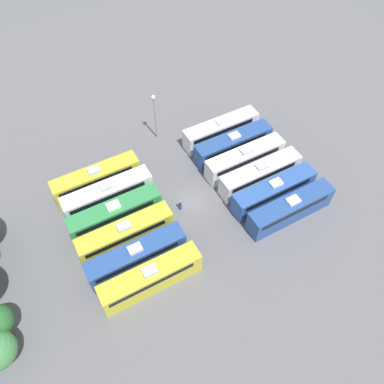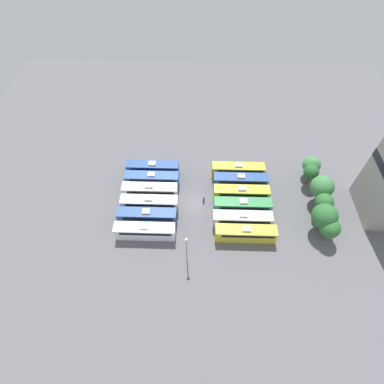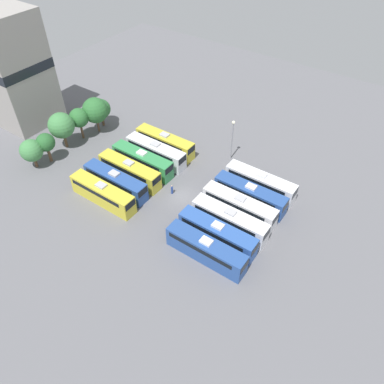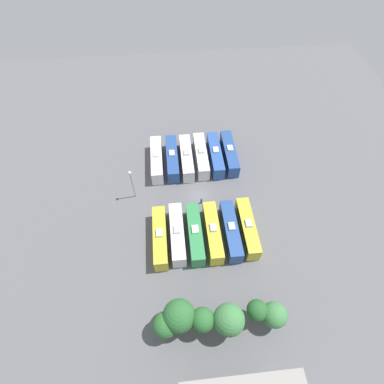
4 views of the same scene
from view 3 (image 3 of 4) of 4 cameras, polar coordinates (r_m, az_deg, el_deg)
The scene contains 22 objects.
ground_plane at distance 60.75m, azimuth -1.48°, elevation -0.65°, with size 115.45×115.45×0.00m, color slate.
bus_0 at distance 51.13m, azimuth 2.10°, elevation -8.69°, with size 2.47×11.78×3.66m.
bus_1 at distance 52.98m, azimuth 3.85°, elevation -6.32°, with size 2.47×11.78×3.66m.
bus_2 at distance 54.85m, azimuth 5.72°, elevation -4.26°, with size 2.47×11.78×3.66m.
bus_3 at distance 57.01m, azimuth 7.20°, elevation -2.13°, with size 2.47×11.78×3.66m.
bus_4 at distance 59.08m, azimuth 8.81°, elevation -0.38°, with size 2.47×11.78×3.66m.
bus_5 at distance 61.46m, azimuth 10.34°, elevation 1.43°, with size 2.47×11.78×3.66m.
bus_6 at distance 60.26m, azimuth -13.46°, elevation -0.17°, with size 2.47×11.78×3.66m.
bus_7 at distance 61.94m, azimuth -11.60°, elevation 1.60°, with size 2.47×11.78×3.66m.
bus_8 at distance 63.64m, azimuth -9.50°, elevation 3.24°, with size 2.47×11.78×3.66m.
bus_9 at distance 65.45m, azimuth -7.57°, elevation 4.78°, with size 2.47×11.78×3.66m.
bus_10 at distance 67.20m, azimuth -5.56°, elevation 6.13°, with size 2.47×11.78×3.66m.
bus_11 at distance 69.37m, azimuth -4.15°, elevation 7.55°, with size 2.47×11.78×3.66m.
worker_person at distance 60.80m, azimuth -3.07°, elevation 0.36°, with size 0.36×0.36×1.71m.
light_pole at distance 65.58m, azimuth 6.20°, elevation 8.83°, with size 0.60×0.60×7.90m.
tree_0 at distance 69.97m, azimuth -23.27°, elevation 5.82°, with size 3.92×3.92×5.48m.
tree_1 at distance 70.13m, azimuth -21.41°, elevation 7.01°, with size 3.24×3.24×5.67m.
tree_2 at distance 72.56m, azimuth -19.29°, elevation 9.53°, with size 4.73×4.73×7.04m.
tree_3 at distance 74.21m, azimuth -16.85°, elevation 10.75°, with size 3.63×3.63×6.31m.
tree_4 at distance 75.28m, azimuth -14.54°, elevation 11.95°, with size 4.89×4.89×7.17m.
tree_5 at distance 77.47m, azimuth -13.73°, elevation 12.20°, with size 3.83×3.83×5.67m.
depot_building at distance 80.32m, azimuth -25.13°, elevation 16.35°, with size 10.69×8.64×21.59m.
Camera 3 is at (-35.14, -26.46, 41.90)m, focal length 35.00 mm.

